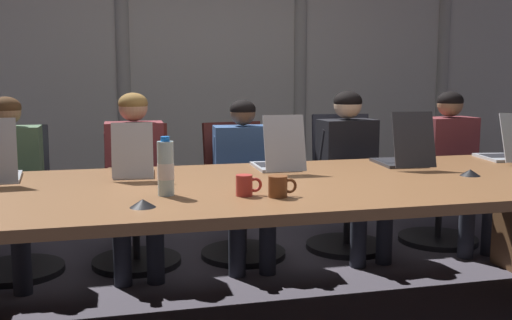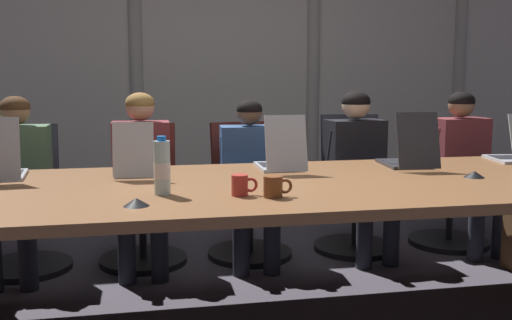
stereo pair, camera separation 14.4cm
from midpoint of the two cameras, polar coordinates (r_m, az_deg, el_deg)
The scene contains 22 objects.
ground_plane at distance 3.30m, azimuth 2.33°, elevation -14.79°, with size 13.18×13.18×0.00m, color #47424C.
conference_table at distance 3.11m, azimuth 2.39°, elevation -4.69°, with size 3.78×1.35×0.74m.
curtain_backdrop at distance 5.61m, azimuth -5.24°, elevation 10.44°, with size 6.59×0.17×3.01m.
laptop_left_mid at distance 3.30m, azimuth -12.83°, elevation -0.56°, with size 0.24×0.37×0.30m.
laptop_center at distance 3.44m, azimuth 0.90°, elevation 0.08°, with size 0.24×0.42×0.32m.
laptop_right_mid at distance 3.68m, azimuth 12.76°, elevation 0.42°, with size 0.28×0.45×0.33m.
laptop_right_end at distance 4.10m, azimuth 21.84°, elevation 0.78°, with size 0.28×0.47×0.31m.
office_chair_left_end at distance 4.24m, azimuth -22.91°, elevation -5.12°, with size 0.60×0.60×0.95m.
office_chair_left_mid at distance 4.18m, azimuth -12.35°, elevation -4.83°, with size 0.60×0.60×0.94m.
office_chair_center at distance 4.26m, azimuth -2.43°, elevation -4.41°, with size 0.60×0.60×0.94m.
office_chair_right_mid at distance 4.49m, azimuth 7.63°, elevation -3.66°, with size 0.60×0.60×0.98m.
office_chair_right_end at distance 4.81m, azimuth 16.02°, elevation -3.33°, with size 0.60×0.60×0.92m.
person_left_end at distance 4.03m, azimuth -23.59°, elevation -1.54°, with size 0.41×0.55×1.15m.
person_left_mid at distance 3.97m, azimuth -12.46°, elevation -1.04°, with size 0.39×0.55×1.17m.
person_center at distance 4.05m, azimuth -2.06°, elevation -1.11°, with size 0.43×0.56×1.11m.
person_right_mid at distance 4.28m, azimuth 8.21°, elevation -0.13°, with size 0.45×0.57×1.17m.
person_right_end at distance 4.65m, azimuth 17.61°, elevation 0.10°, with size 0.44×0.57×1.16m.
water_bottle_primary at distance 2.76m, azimuth -10.09°, elevation -0.81°, with size 0.08×0.08×0.27m.
coffee_mug_near at distance 2.69m, azimuth 0.66°, elevation -2.54°, with size 0.13×0.09×0.10m.
coffee_mug_far at distance 2.72m, azimuth -2.55°, elevation -2.43°, with size 0.12×0.08×0.10m.
conference_mic_middle at distance 3.43m, azimuth 18.64°, elevation -1.15°, with size 0.11×0.11×0.04m, color black.
conference_mic_right_side at distance 2.55m, azimuth -12.36°, elevation -4.05°, with size 0.11×0.11×0.04m, color black.
Camera 1 is at (-0.93, -2.89, 1.29)m, focal length 41.93 mm.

